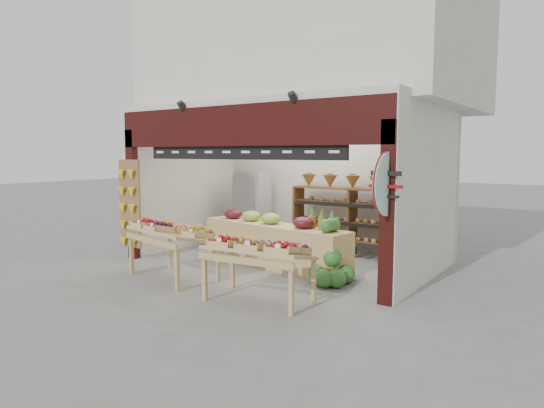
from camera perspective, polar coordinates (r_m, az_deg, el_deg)
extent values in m
plane|color=slate|center=(9.50, -0.09, -7.26)|extent=(60.00, 60.00, 0.00)
cube|color=silver|center=(11.22, 6.59, 2.49)|extent=(5.76, 0.18, 3.00)
cube|color=silver|center=(11.52, -9.86, 2.53)|extent=(0.18, 3.38, 3.00)
cube|color=silver|center=(8.59, 17.77, 1.18)|extent=(0.18, 3.38, 3.00)
cube|color=silver|center=(9.78, 1.95, 11.16)|extent=(5.76, 3.38, 0.12)
cube|color=silver|center=(10.88, 5.24, 16.68)|extent=(6.36, 4.60, 2.40)
cube|color=black|center=(8.42, -4.22, 9.19)|extent=(5.70, 0.14, 0.70)
cube|color=black|center=(10.39, -16.07, 1.05)|extent=(0.22, 0.14, 2.65)
cube|color=black|center=(7.07, 13.51, -1.11)|extent=(0.22, 0.14, 2.65)
cube|color=black|center=(8.43, -4.07, 6.13)|extent=(4.20, 0.05, 0.26)
cylinder|color=white|center=(8.42, -3.25, 7.83)|extent=(0.34, 0.05, 0.34)
cube|color=brown|center=(10.33, -16.36, 0.04)|extent=(0.60, 0.04, 1.80)
cylinder|color=silver|center=(6.94, 13.32, 2.30)|extent=(0.04, 0.90, 0.90)
cylinder|color=maroon|center=(6.92, 13.25, 2.29)|extent=(0.01, 0.92, 0.92)
cube|color=brown|center=(11.12, 3.12, -1.58)|extent=(0.05, 0.45, 1.43)
cube|color=brown|center=(10.48, 9.39, -2.11)|extent=(0.05, 0.45, 1.43)
cube|color=brown|center=(9.99, 16.37, -2.67)|extent=(0.05, 0.45, 1.43)
cube|color=brown|center=(10.55, 9.35, -4.27)|extent=(2.68, 0.45, 0.04)
cube|color=brown|center=(10.48, 9.39, -2.11)|extent=(2.68, 0.45, 0.04)
cube|color=brown|center=(10.44, 9.43, 0.08)|extent=(2.68, 0.45, 0.04)
cube|color=brown|center=(10.41, 9.46, 1.80)|extent=(2.68, 0.45, 0.04)
cone|color=olive|center=(10.90, 4.35, 2.78)|extent=(0.32, 0.32, 0.28)
cone|color=olive|center=(10.64, 6.85, 2.68)|extent=(0.32, 0.32, 0.28)
cone|color=olive|center=(10.40, 9.47, 2.57)|extent=(0.32, 0.32, 0.28)
cone|color=olive|center=(10.18, 12.20, 2.44)|extent=(0.32, 0.32, 0.28)
cone|color=olive|center=(9.99, 15.05, 2.30)|extent=(0.32, 0.32, 0.28)
cube|color=silver|center=(11.55, -2.31, -0.47)|extent=(0.77, 0.77, 1.76)
cube|color=silver|center=(11.28, -6.49, -4.23)|extent=(0.43, 0.33, 0.37)
cube|color=silver|center=(11.19, -6.31, -2.57)|extent=(0.39, 0.31, 0.30)
cube|color=#124320|center=(10.86, -4.66, -4.78)|extent=(0.41, 0.31, 0.30)
cube|color=silver|center=(11.16, -3.34, -4.52)|extent=(0.37, 0.29, 0.28)
cube|color=tan|center=(9.36, 0.25, -4.90)|extent=(3.35, 1.17, 0.82)
ellipsoid|color=#59141E|center=(10.12, -4.60, -1.15)|extent=(0.40, 0.37, 0.22)
ellipsoid|color=#8CB23F|center=(9.72, -2.47, -1.44)|extent=(0.40, 0.37, 0.22)
ellipsoid|color=#8CB23F|center=(9.34, -0.15, -1.74)|extent=(0.40, 0.37, 0.22)
ellipsoid|color=#59141E|center=(8.79, 3.69, -2.24)|extent=(0.40, 0.37, 0.22)
cylinder|color=olive|center=(8.83, 4.72, -2.14)|extent=(0.15, 0.15, 0.22)
cylinder|color=olive|center=(8.69, 5.88, -2.28)|extent=(0.15, 0.15, 0.22)
cylinder|color=olive|center=(8.55, 7.09, -2.43)|extent=(0.15, 0.15, 0.22)
cube|color=tan|center=(8.61, -11.58, -3.57)|extent=(1.79, 1.23, 0.24)
cube|color=tan|center=(9.14, -16.18, -5.89)|extent=(0.07, 0.07, 0.67)
cube|color=tan|center=(7.85, -11.07, -7.71)|extent=(0.07, 0.07, 0.67)
cube|color=tan|center=(9.52, -11.88, -5.31)|extent=(0.07, 0.07, 0.67)
cube|color=tan|center=(8.29, -6.36, -6.90)|extent=(0.07, 0.07, 0.67)
cube|color=tan|center=(7.15, -1.54, -5.74)|extent=(1.63, 1.02, 0.23)
cube|color=tan|center=(7.32, -7.91, -8.84)|extent=(0.07, 0.07, 0.62)
cube|color=tan|center=(6.60, 2.28, -10.43)|extent=(0.07, 0.07, 0.62)
cube|color=tan|center=(7.92, -4.68, -7.66)|extent=(0.07, 0.07, 0.62)
cube|color=tan|center=(7.26, 4.91, -8.93)|extent=(0.07, 0.07, 0.62)
sphere|color=#194818|center=(8.16, 5.50, -8.38)|extent=(0.31, 0.31, 0.31)
sphere|color=#194818|center=(8.01, 7.62, -8.68)|extent=(0.31, 0.31, 0.31)
sphere|color=#194818|center=(8.45, 6.62, -7.89)|extent=(0.31, 0.31, 0.31)
sphere|color=#194818|center=(8.30, 8.69, -8.17)|extent=(0.31, 0.31, 0.31)
sphere|color=#194818|center=(8.16, 7.14, -6.36)|extent=(0.31, 0.31, 0.31)
sphere|color=#194818|center=(7.99, 6.17, -8.70)|extent=(0.31, 0.31, 0.31)
sphere|color=#194818|center=(8.36, 5.39, -8.03)|extent=(0.31, 0.31, 0.31)
sphere|color=#194818|center=(8.40, 6.72, -5.99)|extent=(0.31, 0.31, 0.31)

